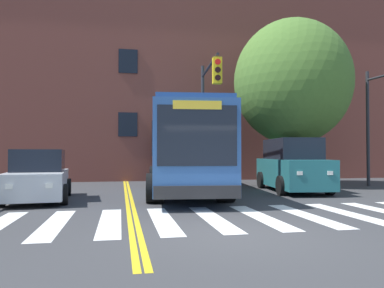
{
  "coord_description": "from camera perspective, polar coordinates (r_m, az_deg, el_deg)",
  "views": [
    {
      "loc": [
        -2.25,
        -7.28,
        1.62
      ],
      "look_at": [
        0.55,
        7.29,
        2.0
      ],
      "focal_mm": 35.0,
      "sensor_mm": 36.0,
      "label": 1
    }
  ],
  "objects": [
    {
      "name": "crosswalk",
      "position": [
        9.7,
        6.85,
        -11.04
      ],
      "size": [
        14.31,
        3.9,
        0.01
      ],
      "color": "white",
      "rests_on": "ground"
    },
    {
      "name": "ground_plane",
      "position": [
        7.79,
        6.33,
        -13.45
      ],
      "size": [
        120.0,
        120.0,
        0.0
      ],
      "primitive_type": "plane",
      "color": "#38383A"
    },
    {
      "name": "city_bus",
      "position": [
        15.81,
        -1.36,
        -0.79
      ],
      "size": [
        3.65,
        11.32,
        3.34
      ],
      "color": "#2D5699",
      "rests_on": "ground"
    },
    {
      "name": "car_white_behind_bus",
      "position": [
        24.6,
        -4.08,
        -3.31
      ],
      "size": [
        2.57,
        4.76,
        1.8
      ],
      "color": "white",
      "rests_on": "ground"
    },
    {
      "name": "car_teal_far_lane",
      "position": [
        16.63,
        14.99,
        -3.29
      ],
      "size": [
        2.59,
        5.13,
        2.25
      ],
      "color": "#236B70",
      "rests_on": "ground"
    },
    {
      "name": "building_facade",
      "position": [
        27.96,
        1.06,
        8.85
      ],
      "size": [
        39.47,
        9.95,
        13.23
      ],
      "color": "brown",
      "rests_on": "ground"
    },
    {
      "name": "lane_line_yellow_inner",
      "position": [
        23.17,
        -10.3,
        -5.43
      ],
      "size": [
        0.12,
        36.0,
        0.01
      ],
      "primitive_type": "cube",
      "color": "gold",
      "rests_on": "ground"
    },
    {
      "name": "traffic_light_overhead",
      "position": [
        16.52,
        2.44,
        6.62
      ],
      "size": [
        0.57,
        4.17,
        5.86
      ],
      "color": "#28282D",
      "rests_on": "ground"
    },
    {
      "name": "street_tree_curbside_large",
      "position": [
        19.7,
        15.05,
        9.1
      ],
      "size": [
        6.73,
        6.55,
        8.36
      ],
      "color": "brown",
      "rests_on": "ground"
    },
    {
      "name": "car_silver_near_lane",
      "position": [
        13.93,
        -22.36,
        -4.74
      ],
      "size": [
        2.32,
        4.36,
        1.76
      ],
      "color": "#B7BABF",
      "rests_on": "ground"
    },
    {
      "name": "lane_line_yellow_outer",
      "position": [
        23.17,
        -9.9,
        -5.43
      ],
      "size": [
        0.12,
        36.0,
        0.01
      ],
      "primitive_type": "cube",
      "color": "gold",
      "rests_on": "ground"
    }
  ]
}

